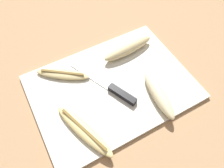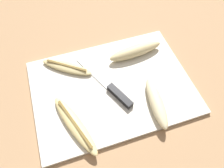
{
  "view_description": "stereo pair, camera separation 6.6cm",
  "coord_description": "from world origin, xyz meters",
  "px_view_note": "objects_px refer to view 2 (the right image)",
  "views": [
    {
      "loc": [
        -0.17,
        -0.31,
        0.57
      ],
      "look_at": [
        0.0,
        0.0,
        0.02
      ],
      "focal_mm": 35.0,
      "sensor_mm": 36.0,
      "label": 1
    },
    {
      "loc": [
        -0.11,
        -0.34,
        0.57
      ],
      "look_at": [
        0.0,
        0.0,
        0.02
      ],
      "focal_mm": 35.0,
      "sensor_mm": 36.0,
      "label": 2
    }
  ],
  "objects_px": {
    "knife": "(113,90)",
    "banana_golden_short": "(75,125)",
    "banana_ripe_center": "(135,51)",
    "banana_cream_curved": "(156,103)",
    "banana_spotted_left": "(67,67)"
  },
  "relations": [
    {
      "from": "knife",
      "to": "banana_cream_curved",
      "type": "distance_m",
      "value": 0.13
    },
    {
      "from": "banana_cream_curved",
      "to": "knife",
      "type": "bearing_deg",
      "value": 140.25
    },
    {
      "from": "knife",
      "to": "banana_golden_short",
      "type": "relative_size",
      "value": 1.12
    },
    {
      "from": "banana_spotted_left",
      "to": "banana_cream_curved",
      "type": "xyz_separation_m",
      "value": [
        0.21,
        -0.21,
        0.01
      ]
    },
    {
      "from": "knife",
      "to": "banana_ripe_center",
      "type": "height_order",
      "value": "banana_ripe_center"
    },
    {
      "from": "banana_spotted_left",
      "to": "banana_cream_curved",
      "type": "height_order",
      "value": "banana_cream_curved"
    },
    {
      "from": "banana_ripe_center",
      "to": "banana_cream_curved",
      "type": "relative_size",
      "value": 1.11
    },
    {
      "from": "banana_ripe_center",
      "to": "banana_cream_curved",
      "type": "bearing_deg",
      "value": -94.2
    },
    {
      "from": "banana_ripe_center",
      "to": "banana_cream_curved",
      "type": "xyz_separation_m",
      "value": [
        -0.01,
        -0.2,
        -0.0
      ]
    },
    {
      "from": "knife",
      "to": "banana_cream_curved",
      "type": "height_order",
      "value": "banana_cream_curved"
    },
    {
      "from": "banana_spotted_left",
      "to": "banana_ripe_center",
      "type": "distance_m",
      "value": 0.23
    },
    {
      "from": "banana_spotted_left",
      "to": "banana_golden_short",
      "type": "distance_m",
      "value": 0.2
    },
    {
      "from": "knife",
      "to": "banana_cream_curved",
      "type": "bearing_deg",
      "value": -63.51
    },
    {
      "from": "banana_ripe_center",
      "to": "banana_golden_short",
      "type": "distance_m",
      "value": 0.31
    },
    {
      "from": "knife",
      "to": "banana_spotted_left",
      "type": "bearing_deg",
      "value": 108.1
    }
  ]
}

